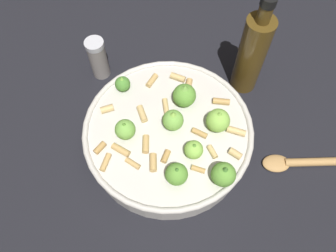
# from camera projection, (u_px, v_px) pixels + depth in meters

# --- Properties ---
(ground_plane) EXTENTS (2.40, 2.40, 0.00)m
(ground_plane) POSITION_uv_depth(u_px,v_px,m) (168.00, 143.00, 0.67)
(ground_plane) COLOR black
(cooking_pan) EXTENTS (0.31, 0.31, 0.11)m
(cooking_pan) POSITION_uv_depth(u_px,v_px,m) (169.00, 135.00, 0.63)
(cooking_pan) COLOR beige
(cooking_pan) RESTS_ON ground
(pepper_shaker) EXTENTS (0.04, 0.04, 0.10)m
(pepper_shaker) POSITION_uv_depth(u_px,v_px,m) (98.00, 58.00, 0.71)
(pepper_shaker) COLOR gray
(pepper_shaker) RESTS_ON ground
(olive_oil_bottle) EXTENTS (0.06, 0.06, 0.23)m
(olive_oil_bottle) POSITION_uv_depth(u_px,v_px,m) (252.00, 53.00, 0.65)
(olive_oil_bottle) COLOR #4C3814
(olive_oil_bottle) RESTS_ON ground
(wooden_spoon) EXTENTS (0.05, 0.26, 0.02)m
(wooden_spoon) POSITION_uv_depth(u_px,v_px,m) (323.00, 162.00, 0.64)
(wooden_spoon) COLOR #B2844C
(wooden_spoon) RESTS_ON ground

